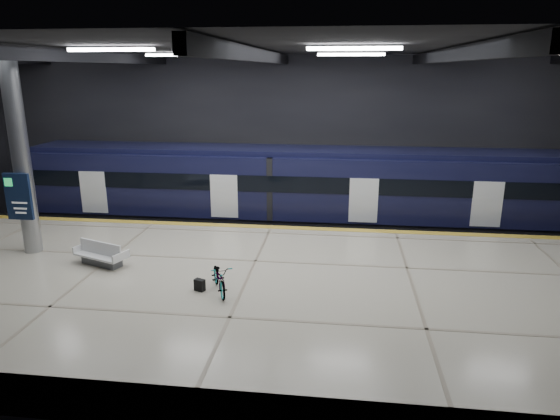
# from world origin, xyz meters

# --- Properties ---
(ground) EXTENTS (30.00, 30.00, 0.00)m
(ground) POSITION_xyz_m (0.00, 0.00, 0.00)
(ground) COLOR black
(ground) RESTS_ON ground
(room_shell) EXTENTS (30.10, 16.10, 8.05)m
(room_shell) POSITION_xyz_m (-0.00, 0.00, 5.72)
(room_shell) COLOR black
(room_shell) RESTS_ON ground
(platform) EXTENTS (30.00, 11.00, 1.10)m
(platform) POSITION_xyz_m (0.00, -2.50, 0.55)
(platform) COLOR #BBB19E
(platform) RESTS_ON ground
(safety_strip) EXTENTS (30.00, 0.40, 0.01)m
(safety_strip) POSITION_xyz_m (0.00, 2.75, 1.11)
(safety_strip) COLOR gold
(safety_strip) RESTS_ON platform
(rails) EXTENTS (30.00, 1.52, 0.16)m
(rails) POSITION_xyz_m (0.00, 5.50, 0.08)
(rails) COLOR gray
(rails) RESTS_ON ground
(train) EXTENTS (29.40, 2.84, 3.79)m
(train) POSITION_xyz_m (2.55, 5.50, 2.06)
(train) COLOR black
(train) RESTS_ON ground
(bench) EXTENTS (1.97, 1.34, 0.80)m
(bench) POSITION_xyz_m (-4.98, -1.95, 1.38)
(bench) COLOR #595B60
(bench) RESTS_ON platform
(bicycle) EXTENTS (1.22, 1.79, 0.89)m
(bicycle) POSITION_xyz_m (-0.62, -3.50, 1.55)
(bicycle) COLOR #99999E
(bicycle) RESTS_ON platform
(pannier_bag) EXTENTS (0.35, 0.28, 0.35)m
(pannier_bag) POSITION_xyz_m (-1.22, -3.50, 1.28)
(pannier_bag) COLOR black
(pannier_bag) RESTS_ON platform
(info_column) EXTENTS (0.90, 0.78, 6.90)m
(info_column) POSITION_xyz_m (-8.00, -1.03, 4.46)
(info_column) COLOR #9EA0A5
(info_column) RESTS_ON platform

